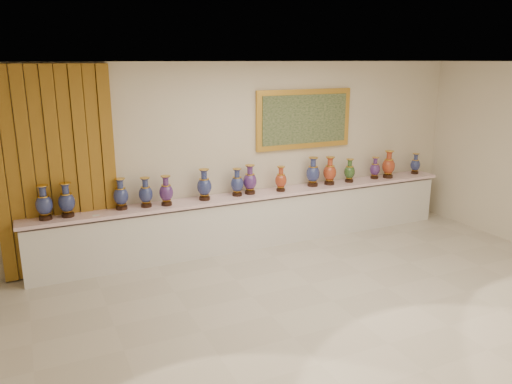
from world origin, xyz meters
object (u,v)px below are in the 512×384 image
counter (257,220)px  vase_2 (121,195)px  vase_1 (67,202)px  vase_0 (44,204)px

counter → vase_2: vase_2 is taller
vase_1 → vase_2: bearing=3.4°
vase_0 → vase_2: (1.04, 0.05, -0.01)m
counter → vase_2: 2.30m
vase_1 → vase_2: vase_1 is taller
counter → vase_0: size_ratio=14.96×
vase_0 → counter: bearing=0.6°
vase_2 → counter: bearing=-0.5°
counter → vase_0: vase_0 is taller
counter → vase_1: bearing=-179.5°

